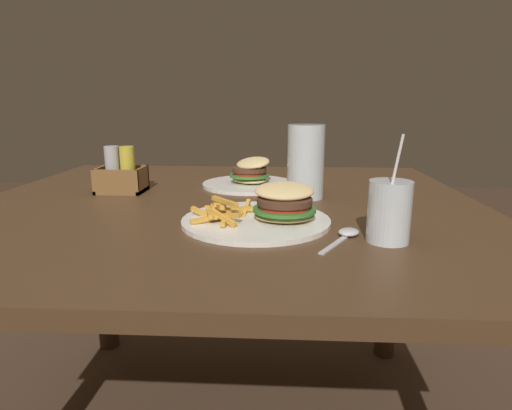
{
  "coord_description": "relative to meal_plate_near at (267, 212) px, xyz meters",
  "views": [
    {
      "loc": [
        0.13,
        -1.04,
        0.99
      ],
      "look_at": [
        0.09,
        -0.2,
        0.78
      ],
      "focal_mm": 30.0,
      "sensor_mm": 36.0,
      "label": 1
    }
  ],
  "objects": [
    {
      "name": "condiment_caddy",
      "position": [
        -0.41,
        0.29,
        0.02
      ],
      "size": [
        0.12,
        0.1,
        0.13
      ],
      "color": "brown",
      "rests_on": "dining_table"
    },
    {
      "name": "juice_glass",
      "position": [
        0.22,
        -0.1,
        0.03
      ],
      "size": [
        0.08,
        0.08,
        0.19
      ],
      "color": "silver",
      "rests_on": "dining_table"
    },
    {
      "name": "meal_plate_far",
      "position": [
        -0.06,
        0.4,
        0.0
      ],
      "size": [
        0.28,
        0.28,
        0.09
      ],
      "color": "white",
      "rests_on": "dining_table"
    },
    {
      "name": "dining_table",
      "position": [
        -0.11,
        0.2,
        -0.14
      ],
      "size": [
        1.27,
        1.17,
        0.74
      ],
      "color": "#4C331E",
      "rests_on": "ground_plane"
    },
    {
      "name": "meal_plate_near",
      "position": [
        0.0,
        0.0,
        0.0
      ],
      "size": [
        0.31,
        0.31,
        0.09
      ],
      "color": "white",
      "rests_on": "dining_table"
    },
    {
      "name": "beer_glass",
      "position": [
        0.09,
        0.25,
        0.06
      ],
      "size": [
        0.09,
        0.09,
        0.19
      ],
      "color": "silver",
      "rests_on": "dining_table"
    },
    {
      "name": "spoon",
      "position": [
        0.15,
        -0.08,
        -0.02
      ],
      "size": [
        0.09,
        0.14,
        0.01
      ],
      "rotation": [
        0.0,
        0.0,
        1.05
      ],
      "color": "silver",
      "rests_on": "dining_table"
    }
  ]
}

